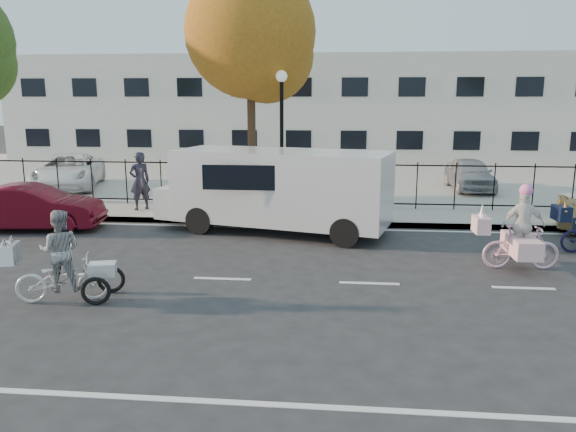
# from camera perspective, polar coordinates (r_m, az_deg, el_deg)

# --- Properties ---
(ground) EXTENTS (120.00, 120.00, 0.00)m
(ground) POSITION_cam_1_polar(r_m,az_deg,el_deg) (11.70, -6.68, -6.37)
(ground) COLOR #333334
(road_markings) EXTENTS (60.00, 9.52, 0.01)m
(road_markings) POSITION_cam_1_polar(r_m,az_deg,el_deg) (11.70, -6.68, -6.35)
(road_markings) COLOR silver
(road_markings) RESTS_ON ground
(curb) EXTENTS (60.00, 0.10, 0.15)m
(curb) POSITION_cam_1_polar(r_m,az_deg,el_deg) (16.47, -3.01, -0.64)
(curb) COLOR #A8A399
(curb) RESTS_ON ground
(sidewalk) EXTENTS (60.00, 2.20, 0.15)m
(sidewalk) POSITION_cam_1_polar(r_m,az_deg,el_deg) (17.49, -2.50, 0.11)
(sidewalk) COLOR #A8A399
(sidewalk) RESTS_ON ground
(parking_lot) EXTENTS (60.00, 15.60, 0.15)m
(parking_lot) POSITION_cam_1_polar(r_m,az_deg,el_deg) (26.21, 0.21, 4.10)
(parking_lot) COLOR #A8A399
(parking_lot) RESTS_ON ground
(iron_fence) EXTENTS (58.00, 0.06, 1.50)m
(iron_fence) POSITION_cam_1_polar(r_m,az_deg,el_deg) (18.42, -2.05, 3.33)
(iron_fence) COLOR black
(iron_fence) RESTS_ON sidewalk
(building) EXTENTS (34.00, 10.00, 6.00)m
(building) POSITION_cam_1_polar(r_m,az_deg,el_deg) (35.93, 1.72, 10.91)
(building) COLOR silver
(building) RESTS_ON ground
(lamppost) EXTENTS (0.36, 0.36, 4.33)m
(lamppost) POSITION_cam_1_polar(r_m,az_deg,el_deg) (17.76, -0.65, 10.18)
(lamppost) COLOR black
(lamppost) RESTS_ON sidewalk
(street_sign) EXTENTS (0.85, 0.06, 1.80)m
(street_sign) POSITION_cam_1_polar(r_m,az_deg,el_deg) (18.29, -8.00, 4.79)
(street_sign) COLOR black
(street_sign) RESTS_ON sidewalk
(zebra_trike) EXTENTS (2.00, 1.15, 1.71)m
(zebra_trike) POSITION_cam_1_polar(r_m,az_deg,el_deg) (11.00, -22.02, -4.79)
(zebra_trike) COLOR silver
(zebra_trike) RESTS_ON ground
(unicorn_bike) EXTENTS (1.85, 1.28, 1.88)m
(unicorn_bike) POSITION_cam_1_polar(r_m,az_deg,el_deg) (13.08, 22.53, -2.10)
(unicorn_bike) COLOR #EBB3CC
(unicorn_bike) RESTS_ON ground
(white_van) EXTENTS (6.76, 3.52, 2.25)m
(white_van) POSITION_cam_1_polar(r_m,az_deg,el_deg) (15.35, -1.08, 2.89)
(white_van) COLOR white
(white_van) RESTS_ON ground
(red_sedan) EXTENTS (4.03, 1.85, 1.28)m
(red_sedan) POSITION_cam_1_polar(r_m,az_deg,el_deg) (17.28, -24.63, 0.79)
(red_sedan) COLOR #520915
(red_sedan) RESTS_ON ground
(pedestrian) EXTENTS (0.80, 0.77, 1.84)m
(pedestrian) POSITION_cam_1_polar(r_m,az_deg,el_deg) (18.39, -14.83, 3.46)
(pedestrian) COLOR black
(pedestrian) RESTS_ON sidewalk
(lot_car_b) EXTENTS (3.47, 5.26, 1.34)m
(lot_car_b) POSITION_cam_1_polar(r_m,az_deg,el_deg) (23.75, -21.39, 4.27)
(lot_car_b) COLOR white
(lot_car_b) RESTS_ON parking_lot
(lot_car_c) EXTENTS (1.62, 4.13, 1.34)m
(lot_car_c) POSITION_cam_1_polar(r_m,az_deg,el_deg) (22.93, -5.95, 4.78)
(lot_car_c) COLOR #53555C
(lot_car_c) RESTS_ON parking_lot
(lot_car_d) EXTENTS (1.53, 3.64, 1.23)m
(lot_car_d) POSITION_cam_1_polar(r_m,az_deg,el_deg) (22.88, 17.97, 4.10)
(lot_car_d) COLOR #9A9BA1
(lot_car_d) RESTS_ON parking_lot
(tree_mid) EXTENTS (4.31, 4.31, 7.91)m
(tree_mid) POSITION_cam_1_polar(r_m,az_deg,el_deg) (19.40, -3.38, 17.48)
(tree_mid) COLOR #442D1D
(tree_mid) RESTS_ON ground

